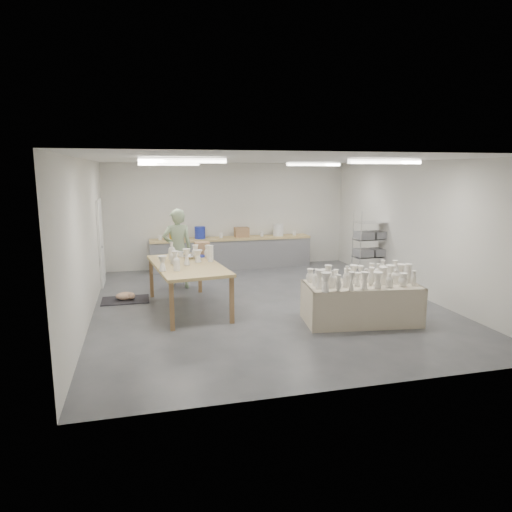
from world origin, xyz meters
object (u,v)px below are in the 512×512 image
object	(u,v)px
potter	(178,249)
red_stool	(178,275)
work_table	(188,263)
drying_table	(361,300)

from	to	relation	value
potter	red_stool	size ratio (longest dim) A/B	5.16
potter	red_stool	xyz separation A→B (m)	(0.00, 0.27, -0.69)
work_table	red_stool	world-z (taller)	work_table
work_table	potter	world-z (taller)	potter
work_table	red_stool	bearing A→B (deg)	85.55
drying_table	red_stool	world-z (taller)	drying_table
drying_table	potter	bearing A→B (deg)	139.86
red_stool	work_table	bearing A→B (deg)	-87.42
drying_table	work_table	xyz separation A→B (m)	(-2.98, 1.75, 0.50)
potter	red_stool	world-z (taller)	potter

